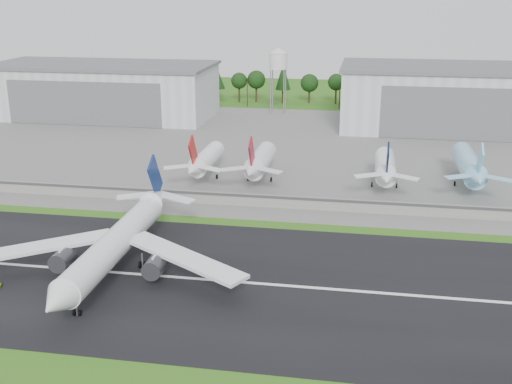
% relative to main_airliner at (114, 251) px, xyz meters
% --- Properties ---
extents(ground, '(600.00, 600.00, 0.00)m').
position_rel_main_airliner_xyz_m(ground, '(13.16, -9.56, -4.89)').
color(ground, '#205A15').
rests_on(ground, ground).
extents(runway, '(320.00, 60.00, 0.10)m').
position_rel_main_airliner_xyz_m(runway, '(13.16, 0.44, -4.84)').
color(runway, black).
rests_on(runway, ground).
extents(runway_centerline, '(220.00, 1.00, 0.02)m').
position_rel_main_airliner_xyz_m(runway_centerline, '(13.16, 0.44, -4.78)').
color(runway_centerline, white).
rests_on(runway_centerline, runway).
extents(apron, '(320.00, 150.00, 0.10)m').
position_rel_main_airliner_xyz_m(apron, '(13.16, 110.44, -4.84)').
color(apron, slate).
rests_on(apron, ground).
extents(blast_fence, '(240.00, 0.61, 3.50)m').
position_rel_main_airliner_xyz_m(blast_fence, '(13.16, 45.42, -3.09)').
color(blast_fence, gray).
rests_on(blast_fence, ground).
extents(hangar_west, '(97.00, 44.00, 23.20)m').
position_rel_main_airliner_xyz_m(hangar_west, '(-66.84, 155.35, 6.74)').
color(hangar_west, silver).
rests_on(hangar_west, ground).
extents(hangar_east, '(102.00, 47.00, 25.20)m').
position_rel_main_airliner_xyz_m(hangar_east, '(88.16, 155.35, 7.73)').
color(hangar_east, silver).
rests_on(hangar_east, ground).
extents(water_tower, '(8.40, 8.40, 29.40)m').
position_rel_main_airliner_xyz_m(water_tower, '(8.16, 175.44, 19.66)').
color(water_tower, '#99999E').
rests_on(water_tower, ground).
extents(utility_poles, '(230.00, 3.00, 12.00)m').
position_rel_main_airliner_xyz_m(utility_poles, '(13.16, 190.44, -4.89)').
color(utility_poles, black).
rests_on(utility_poles, ground).
extents(treeline, '(320.00, 16.00, 22.00)m').
position_rel_main_airliner_xyz_m(treeline, '(13.16, 205.44, -4.89)').
color(treeline, black).
rests_on(treeline, ground).
extents(main_airliner, '(57.29, 59.02, 18.17)m').
position_rel_main_airliner_xyz_m(main_airliner, '(0.00, 0.00, 0.00)').
color(main_airliner, white).
rests_on(main_airliner, runway).
extents(parked_jet_red_a, '(7.36, 31.29, 16.49)m').
position_rel_main_airliner_xyz_m(parked_jet_red_a, '(1.34, 66.97, 1.10)').
color(parked_jet_red_a, white).
rests_on(parked_jet_red_a, ground).
extents(parked_jet_red_b, '(7.36, 31.29, 16.76)m').
position_rel_main_airliner_xyz_m(parked_jet_red_b, '(17.83, 67.01, 1.36)').
color(parked_jet_red_b, white).
rests_on(parked_jet_red_b, ground).
extents(parked_jet_navy, '(7.36, 31.29, 16.69)m').
position_rel_main_airliner_xyz_m(parked_jet_navy, '(54.20, 67.00, 1.29)').
color(parked_jet_navy, white).
rests_on(parked_jet_navy, ground).
extents(parked_jet_skyblue, '(7.36, 37.29, 16.97)m').
position_rel_main_airliner_xyz_m(parked_jet_skyblue, '(77.85, 72.04, 1.51)').
color(parked_jet_skyblue, '#89C9ED').
rests_on(parked_jet_skyblue, ground).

